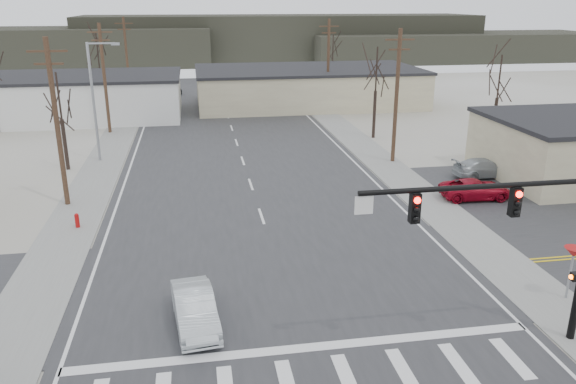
% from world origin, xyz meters
% --- Properties ---
extents(ground, '(140.00, 140.00, 0.00)m').
position_xyz_m(ground, '(0.00, 0.00, 0.00)').
color(ground, silver).
rests_on(ground, ground).
extents(main_road, '(18.00, 110.00, 0.05)m').
position_xyz_m(main_road, '(0.00, 15.00, 0.02)').
color(main_road, '#29292C').
rests_on(main_road, ground).
extents(cross_road, '(90.00, 10.00, 0.04)m').
position_xyz_m(cross_road, '(0.00, 0.00, 0.02)').
color(cross_road, '#29292C').
rests_on(cross_road, ground).
extents(sidewalk_left, '(3.00, 90.00, 0.06)m').
position_xyz_m(sidewalk_left, '(-10.60, 20.00, 0.03)').
color(sidewalk_left, gray).
rests_on(sidewalk_left, ground).
extents(sidewalk_right, '(3.00, 90.00, 0.06)m').
position_xyz_m(sidewalk_right, '(10.60, 20.00, 0.03)').
color(sidewalk_right, gray).
rests_on(sidewalk_right, ground).
extents(traffic_signal_mast, '(8.95, 0.43, 7.20)m').
position_xyz_m(traffic_signal_mast, '(7.89, -6.20, 4.67)').
color(traffic_signal_mast, black).
rests_on(traffic_signal_mast, ground).
extents(fire_hydrant, '(0.24, 0.24, 0.87)m').
position_xyz_m(fire_hydrant, '(-10.20, 8.00, 0.45)').
color(fire_hydrant, '#A50C0C').
rests_on(fire_hydrant, ground).
extents(yield_sign, '(0.80, 0.80, 2.35)m').
position_xyz_m(yield_sign, '(11.50, -3.50, 2.07)').
color(yield_sign, gray).
rests_on(yield_sign, ground).
extents(building_left_far, '(22.30, 12.30, 4.50)m').
position_xyz_m(building_left_far, '(-16.00, 40.00, 2.26)').
color(building_left_far, silver).
rests_on(building_left_far, ground).
extents(building_right_far, '(26.30, 14.30, 4.30)m').
position_xyz_m(building_right_far, '(10.00, 44.00, 2.15)').
color(building_right_far, beige).
rests_on(building_right_far, ground).
extents(upole_left_b, '(2.20, 0.30, 10.00)m').
position_xyz_m(upole_left_b, '(-11.50, 12.00, 5.22)').
color(upole_left_b, '#4C3323').
rests_on(upole_left_b, ground).
extents(upole_left_c, '(2.20, 0.30, 10.00)m').
position_xyz_m(upole_left_c, '(-11.50, 32.00, 5.22)').
color(upole_left_c, '#4C3323').
rests_on(upole_left_c, ground).
extents(upole_left_d, '(2.20, 0.30, 10.00)m').
position_xyz_m(upole_left_d, '(-11.50, 52.00, 5.22)').
color(upole_left_d, '#4C3323').
rests_on(upole_left_d, ground).
extents(upole_right_a, '(2.20, 0.30, 10.00)m').
position_xyz_m(upole_right_a, '(11.50, 18.00, 5.22)').
color(upole_right_a, '#4C3323').
rests_on(upole_right_a, ground).
extents(upole_right_b, '(2.20, 0.30, 10.00)m').
position_xyz_m(upole_right_b, '(11.50, 40.00, 5.22)').
color(upole_right_b, '#4C3323').
rests_on(upole_right_b, ground).
extents(streetlight_main, '(2.40, 0.25, 9.00)m').
position_xyz_m(streetlight_main, '(-10.80, 22.00, 5.09)').
color(streetlight_main, gray).
rests_on(streetlight_main, ground).
extents(tree_left_near, '(3.30, 3.30, 7.35)m').
position_xyz_m(tree_left_near, '(-13.00, 20.00, 5.23)').
color(tree_left_near, black).
rests_on(tree_left_near, ground).
extents(tree_right_mid, '(3.74, 3.74, 8.33)m').
position_xyz_m(tree_right_mid, '(12.50, 26.00, 5.93)').
color(tree_right_mid, black).
rests_on(tree_right_mid, ground).
extents(tree_left_far, '(3.96, 3.96, 8.82)m').
position_xyz_m(tree_left_far, '(-14.00, 46.00, 6.28)').
color(tree_left_far, black).
rests_on(tree_left_far, ground).
extents(tree_right_far, '(3.52, 3.52, 7.84)m').
position_xyz_m(tree_right_far, '(15.00, 52.00, 5.58)').
color(tree_right_far, black).
rests_on(tree_right_far, ground).
extents(tree_lot, '(3.52, 3.52, 7.84)m').
position_xyz_m(tree_lot, '(22.00, 22.00, 5.58)').
color(tree_lot, black).
rests_on(tree_lot, ground).
extents(hill_left, '(70.00, 18.00, 7.00)m').
position_xyz_m(hill_left, '(-35.00, 92.00, 3.50)').
color(hill_left, '#333026').
rests_on(hill_left, ground).
extents(hill_center, '(80.00, 18.00, 9.00)m').
position_xyz_m(hill_center, '(15.00, 96.00, 4.50)').
color(hill_center, '#333026').
rests_on(hill_center, ground).
extents(hill_right, '(60.00, 18.00, 5.50)m').
position_xyz_m(hill_right, '(50.00, 90.00, 2.75)').
color(hill_right, '#333026').
rests_on(hill_right, ground).
extents(sedan_crossing, '(1.97, 4.38, 1.40)m').
position_xyz_m(sedan_crossing, '(-3.91, -3.00, 0.74)').
color(sedan_crossing, '#B1B9BC').
rests_on(sedan_crossing, main_road).
extents(car_far_a, '(3.24, 6.16, 1.70)m').
position_xyz_m(car_far_a, '(1.43, 41.19, 0.90)').
color(car_far_a, black).
rests_on(car_far_a, main_road).
extents(car_far_b, '(2.62, 4.81, 1.55)m').
position_xyz_m(car_far_b, '(-6.21, 55.10, 0.82)').
color(car_far_b, black).
rests_on(car_far_b, main_road).
extents(car_parked_red, '(4.56, 2.34, 1.23)m').
position_xyz_m(car_parked_red, '(13.69, 8.84, 0.65)').
color(car_parked_red, maroon).
rests_on(car_parked_red, parking_lot).
extents(car_parked_dark_a, '(4.30, 2.44, 1.38)m').
position_xyz_m(car_parked_dark_a, '(19.29, 9.53, 0.72)').
color(car_parked_dark_a, black).
rests_on(car_parked_dark_a, parking_lot).
extents(car_parked_silver, '(4.58, 2.03, 1.31)m').
position_xyz_m(car_parked_silver, '(16.49, 13.00, 0.69)').
color(car_parked_silver, '#9CA3A6').
rests_on(car_parked_silver, parking_lot).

